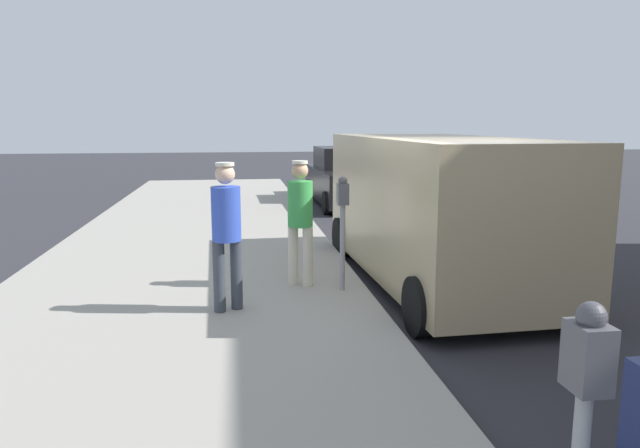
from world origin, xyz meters
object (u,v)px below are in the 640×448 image
object	(u,v)px
pedestrian_in_blue	(226,226)
pedestrian_in_green	(300,215)
parked_sedan_behind	(347,179)
parking_meter_near	(343,214)
parked_van	(436,206)
parking_meter_far	(583,417)

from	to	relation	value
pedestrian_in_blue	pedestrian_in_green	bearing A→B (deg)	-134.90
pedestrian_in_green	parked_sedan_behind	world-z (taller)	pedestrian_in_green
pedestrian_in_green	parked_sedan_behind	xyz separation A→B (m)	(-2.31, -8.75, -0.38)
pedestrian_in_green	parked_sedan_behind	bearing A→B (deg)	-104.80
parking_meter_near	parked_sedan_behind	xyz separation A→B (m)	(-1.79, -9.07, -0.43)
parked_van	parked_sedan_behind	bearing A→B (deg)	-91.96
parking_meter_near	pedestrian_in_green	xyz separation A→B (m)	(0.52, -0.32, -0.05)
parked_van	pedestrian_in_blue	bearing A→B (deg)	23.54
parking_meter_far	pedestrian_in_blue	distance (m)	5.00
pedestrian_in_green	pedestrian_in_blue	bearing A→B (deg)	45.10
parking_meter_far	parked_sedan_behind	xyz separation A→B (m)	(-1.79, -14.50, -0.43)
parking_meter_far	parking_meter_near	bearing A→B (deg)	-90.00
parked_van	parked_sedan_behind	xyz separation A→B (m)	(-0.29, -8.42, -0.41)
pedestrian_in_blue	parked_van	size ratio (longest dim) A/B	0.33
parking_meter_far	pedestrian_in_green	world-z (taller)	pedestrian_in_green
parking_meter_near	parked_van	world-z (taller)	parked_van
pedestrian_in_blue	parking_meter_far	bearing A→B (deg)	107.40
pedestrian_in_blue	parked_sedan_behind	bearing A→B (deg)	-108.66
parked_van	parked_sedan_behind	distance (m)	8.44
parking_meter_near	parking_meter_far	world-z (taller)	same
parking_meter_near	parked_sedan_behind	size ratio (longest dim) A/B	0.34
pedestrian_in_blue	pedestrian_in_green	distance (m)	1.38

